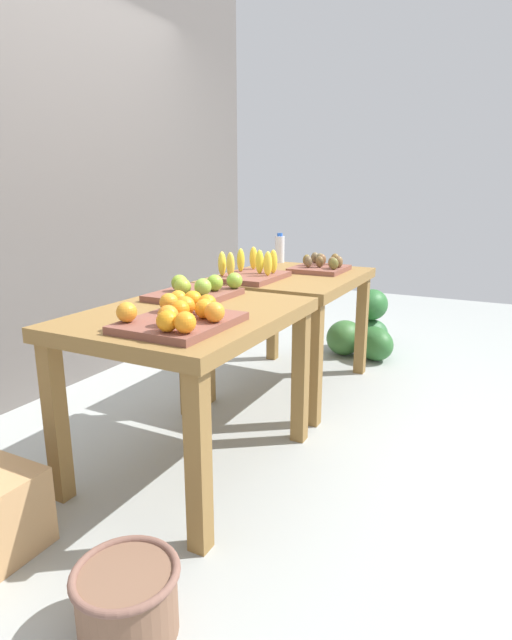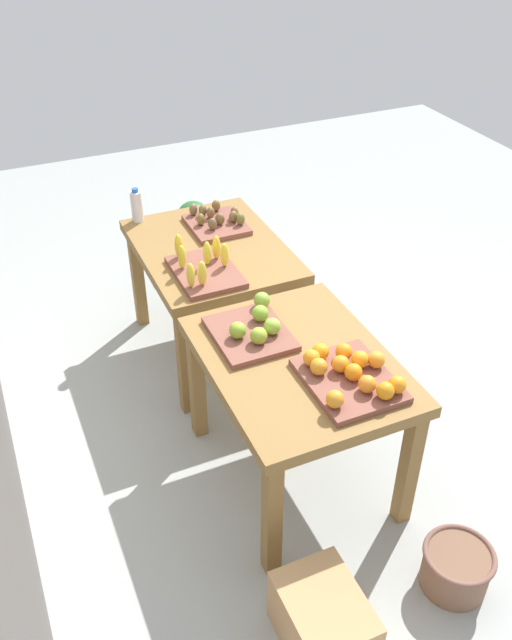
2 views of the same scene
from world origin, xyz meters
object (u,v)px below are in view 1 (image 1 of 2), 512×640
object	(u,v)px
display_table_right	(291,291)
water_bottle	(280,249)
banana_crate	(251,272)
kiwi_bin	(321,266)
apple_bin	(198,291)
orange_bin	(181,316)
display_table_left	(189,335)
watermelon_pile	(364,331)
wicker_basket	(127,599)

from	to	relation	value
display_table_right	water_bottle	xyz separation A→B (m)	(0.47, 0.29, 0.21)
banana_crate	kiwi_bin	xyz separation A→B (m)	(0.48, -0.26, -0.01)
apple_bin	kiwi_bin	xyz separation A→B (m)	(1.08, -0.23, -0.00)
apple_bin	water_bottle	xyz separation A→B (m)	(1.34, 0.18, 0.06)
banana_crate	orange_bin	bearing A→B (deg)	-166.18
display_table_left	kiwi_bin	size ratio (longest dim) A/B	2.83
display_table_right	watermelon_pile	distance (m)	1.05
watermelon_pile	wicker_basket	distance (m)	2.89
display_table_right	apple_bin	xyz separation A→B (m)	(-0.87, 0.12, 0.14)
display_table_right	orange_bin	xyz separation A→B (m)	(-1.35, -0.13, 0.15)
orange_bin	kiwi_bin	bearing A→B (deg)	0.28
display_table_left	banana_crate	bearing A→B (deg)	9.35
water_bottle	banana_crate	bearing A→B (deg)	-168.33
orange_bin	wicker_basket	bearing A→B (deg)	-160.14
watermelon_pile	apple_bin	bearing A→B (deg)	168.60
banana_crate	water_bottle	distance (m)	0.76
display_table_left	orange_bin	distance (m)	0.30
banana_crate	wicker_basket	xyz separation A→B (m)	(-1.70, -0.49, -0.67)
orange_bin	apple_bin	xyz separation A→B (m)	(0.48, 0.24, -0.01)
display_table_right	watermelon_pile	xyz separation A→B (m)	(0.91, -0.24, -0.45)
display_table_left	water_bottle	size ratio (longest dim) A/B	4.91
display_table_right	kiwi_bin	world-z (taller)	kiwi_bin
orange_bin	kiwi_bin	distance (m)	1.56
apple_bin	kiwi_bin	distance (m)	1.11
apple_bin	kiwi_bin	size ratio (longest dim) A/B	1.12
banana_crate	kiwi_bin	world-z (taller)	banana_crate
display_table_right	display_table_left	bearing A→B (deg)	180.00
display_table_left	wicker_basket	bearing A→B (deg)	-157.66
kiwi_bin	orange_bin	bearing A→B (deg)	-179.72
kiwi_bin	watermelon_pile	distance (m)	0.93
banana_crate	watermelon_pile	xyz separation A→B (m)	(1.19, -0.38, -0.60)
display_table_right	apple_bin	distance (m)	0.89
display_table_right	apple_bin	size ratio (longest dim) A/B	2.54
banana_crate	display_table_right	bearing A→B (deg)	-27.11
display_table_left	apple_bin	distance (m)	0.31
watermelon_pile	wicker_basket	world-z (taller)	watermelon_pile
orange_bin	watermelon_pile	distance (m)	2.35
display_table_right	orange_bin	distance (m)	1.37
water_bottle	display_table_left	bearing A→B (deg)	-169.57
apple_bin	watermelon_pile	distance (m)	1.92
display_table_left	wicker_basket	xyz separation A→B (m)	(-0.85, -0.35, -0.52)
display_table_left	banana_crate	world-z (taller)	banana_crate
kiwi_bin	water_bottle	bearing A→B (deg)	57.74
display_table_left	watermelon_pile	xyz separation A→B (m)	(2.03, -0.24, -0.45)
orange_bin	wicker_basket	distance (m)	0.94
apple_bin	orange_bin	bearing A→B (deg)	-153.15
orange_bin	apple_bin	world-z (taller)	apple_bin
display_table_left	display_table_right	bearing A→B (deg)	0.00
wicker_basket	orange_bin	bearing A→B (deg)	19.86
display_table_left	apple_bin	size ratio (longest dim) A/B	2.54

